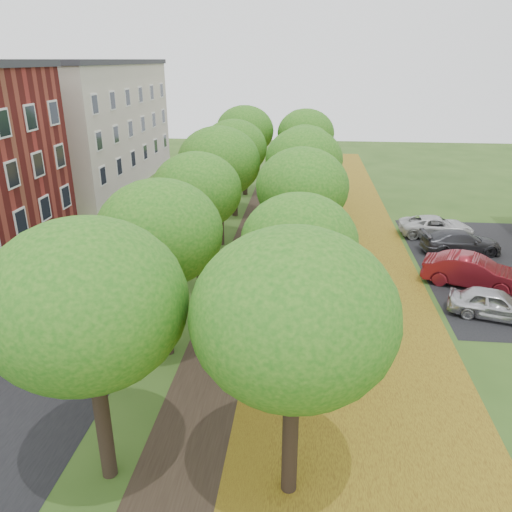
% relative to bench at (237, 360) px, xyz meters
% --- Properties ---
extents(ground, '(120.00, 120.00, 0.00)m').
position_rel_bench_xyz_m(ground, '(-0.56, -5.12, -0.42)').
color(ground, '#2D4C19').
rests_on(ground, ground).
extents(street_asphalt, '(8.00, 70.00, 0.01)m').
position_rel_bench_xyz_m(street_asphalt, '(-8.06, 9.88, -0.41)').
color(street_asphalt, black).
rests_on(street_asphalt, ground).
extents(footpath, '(3.20, 70.00, 0.01)m').
position_rel_bench_xyz_m(footpath, '(-0.56, 9.88, -0.41)').
color(footpath, black).
rests_on(footpath, ground).
extents(leaf_verge, '(7.50, 70.00, 0.01)m').
position_rel_bench_xyz_m(leaf_verge, '(4.44, 9.88, -0.41)').
color(leaf_verge, olive).
rests_on(leaf_verge, ground).
extents(parking_lot, '(9.00, 16.00, 0.01)m').
position_rel_bench_xyz_m(parking_lot, '(12.94, 10.88, -0.41)').
color(parking_lot, black).
rests_on(parking_lot, ground).
extents(tree_row_west, '(4.36, 34.36, 6.69)m').
position_rel_bench_xyz_m(tree_row_west, '(-2.76, 9.88, 4.40)').
color(tree_row_west, black).
rests_on(tree_row_west, ground).
extents(tree_row_east, '(4.36, 34.36, 6.69)m').
position_rel_bench_xyz_m(tree_row_east, '(2.04, 9.88, 4.40)').
color(tree_row_east, black).
rests_on(tree_row_east, ground).
extents(building_cream, '(10.30, 20.30, 10.40)m').
position_rel_bench_xyz_m(building_cream, '(-17.56, 27.88, 4.79)').
color(building_cream, beige).
rests_on(building_cream, ground).
extents(bench, '(1.07, 1.75, 0.80)m').
position_rel_bench_xyz_m(bench, '(0.00, 0.00, 0.00)').
color(bench, '#28322C').
rests_on(bench, ground).
extents(car_silver, '(4.03, 2.51, 1.28)m').
position_rel_bench_xyz_m(car_silver, '(10.44, 5.05, 0.22)').
color(car_silver, '#B9B9BE').
rests_on(car_silver, ground).
extents(car_red, '(4.95, 3.17, 1.54)m').
position_rel_bench_xyz_m(car_red, '(10.45, 8.25, 0.35)').
color(car_red, maroon).
rests_on(car_red, ground).
extents(car_grey, '(4.63, 2.28, 1.30)m').
position_rel_bench_xyz_m(car_grey, '(11.17, 12.89, 0.23)').
color(car_grey, '#35353A').
rests_on(car_grey, ground).
extents(car_white, '(4.54, 2.14, 1.25)m').
position_rel_bench_xyz_m(car_white, '(10.44, 15.78, 0.21)').
color(car_white, silver).
rests_on(car_white, ground).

